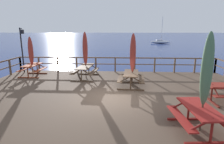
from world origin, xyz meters
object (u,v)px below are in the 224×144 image
Objects in this scene: picnic_table_back_right at (199,114)px; patio_umbrella_tall_mid_right at (31,51)px; picnic_table_mid_right at (32,68)px; patio_umbrella_short_front at (85,49)px; lamp_post_hooked at (22,43)px; patio_umbrella_short_back at (133,53)px; picnic_table_front_left at (85,69)px; picnic_table_front_right at (131,76)px; patio_umbrella_tall_mid_left at (207,70)px; sailboat_distant at (160,42)px.

patio_umbrella_tall_mid_right reaches higher than picnic_table_back_right.
picnic_table_mid_right is 0.57× the size of patio_umbrella_short_front.
picnic_table_mid_right is 0.52× the size of lamp_post_hooked.
patio_umbrella_short_back is at bearing -17.52° from patio_umbrella_tall_mid_right.
patio_umbrella_short_back is 0.98× the size of patio_umbrella_short_front.
patio_umbrella_short_back is (2.93, -1.75, 1.26)m from picnic_table_front_left.
picnic_table_front_right and picnic_table_front_left have the same top height.
patio_umbrella_tall_mid_left is (4.77, -6.25, 1.34)m from picnic_table_front_left.
sailboat_distant is at bearing 72.81° from picnic_table_front_left.
lamp_post_hooked reaches higher than picnic_table_back_right.
patio_umbrella_tall_mid_right is (-6.60, 2.08, -0.16)m from patio_umbrella_short_back.
patio_umbrella_tall_mid_left reaches higher than patio_umbrella_tall_mid_right.
patio_umbrella_tall_mid_right reaches higher than picnic_table_front_right.
patio_umbrella_tall_mid_left is 4.86m from patio_umbrella_short_back.
picnic_table_mid_right is 10.83m from patio_umbrella_tall_mid_left.
picnic_table_mid_right is at bearing 174.23° from picnic_table_front_left.
picnic_table_front_left is 0.86× the size of patio_umbrella_tall_mid_right.
picnic_table_front_right is 0.25× the size of sailboat_distant.
picnic_table_back_right is 51.72m from sailboat_distant.
picnic_table_front_right is 5.08m from patio_umbrella_tall_mid_left.
patio_umbrella_short_front is 0.92× the size of lamp_post_hooked.
picnic_table_back_right is 0.83× the size of picnic_table_front_left.
lamp_post_hooked is 0.41× the size of sailboat_distant.
patio_umbrella_tall_mid_right is at bearing 174.87° from picnic_table_front_left.
sailboat_distant reaches higher than picnic_table_back_right.
patio_umbrella_tall_mid_left is at bearing -38.05° from picnic_table_mid_right.
patio_umbrella_short_front is at bearing 147.68° from picnic_table_front_right.
patio_umbrella_tall_mid_left is at bearing 9.28° from picnic_table_back_right.
picnic_table_back_right is 5.00m from patio_umbrella_short_back.
patio_umbrella_short_front reaches higher than picnic_table_front_right.
patio_umbrella_tall_mid_left is 1.15× the size of patio_umbrella_tall_mid_right.
picnic_table_front_right is (-1.83, 4.52, 0.00)m from picnic_table_back_right.
picnic_table_front_right is at bearing 164.00° from patio_umbrella_short_back.
lamp_post_hooked is (-0.98, 0.79, 0.45)m from patio_umbrella_tall_mid_right.
lamp_post_hooked is at bearing 166.43° from picnic_table_front_left.
patio_umbrella_tall_mid_left reaches higher than picnic_table_mid_right.
sailboat_distant reaches higher than patio_umbrella_tall_mid_right.
sailboat_distant reaches higher than patio_umbrella_short_front.
picnic_table_back_right is 7.97m from patio_umbrella_short_front.
patio_umbrella_short_front reaches higher than patio_umbrella_short_back.
patio_umbrella_tall_mid_left is (8.46, -6.62, 1.36)m from picnic_table_mid_right.
lamp_post_hooked reaches higher than patio_umbrella_tall_mid_left.
patio_umbrella_short_front is (0.02, 0.07, 1.30)m from picnic_table_front_left.
sailboat_distant is (9.04, 50.89, -2.23)m from patio_umbrella_tall_mid_left.
patio_umbrella_tall_mid_right is 47.67m from sailboat_distant.
picnic_table_mid_right is 0.64× the size of patio_umbrella_tall_mid_right.
picnic_table_front_right is 1.15× the size of picnic_table_mid_right.
patio_umbrella_short_front is at bearing 126.48° from picnic_table_back_right.
lamp_post_hooked is (-9.42, 7.37, 0.21)m from patio_umbrella_tall_mid_left.
patio_umbrella_short_back reaches higher than picnic_table_back_right.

